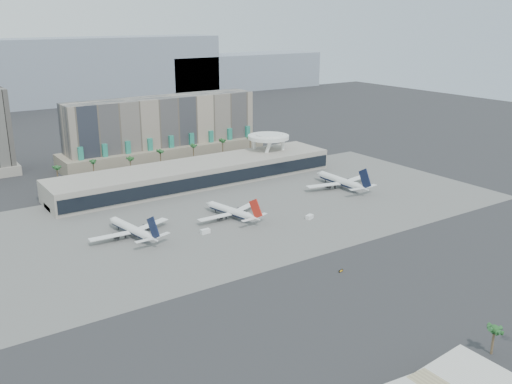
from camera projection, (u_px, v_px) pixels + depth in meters
ground at (320, 244)px, 243.90m from camera, size 900.00×900.00×0.00m
apron_pad at (249, 209)px, 287.41m from camera, size 260.00×130.00×0.06m
mountain_ridge at (61, 76)px, 621.82m from camera, size 680.00×60.00×70.00m
hotel at (164, 135)px, 382.26m from camera, size 140.00×30.00×42.00m
terminal at (197, 173)px, 328.88m from camera, size 170.00×32.50×14.50m
saucer_structure at (268, 139)px, 359.60m from camera, size 26.00×26.00×21.89m
palm_row at (180, 153)px, 359.26m from camera, size 157.80×2.80×13.10m
airliner_left at (132, 229)px, 250.38m from camera, size 38.91×40.36×14.01m
airliner_centre at (232, 211)px, 273.88m from camera, size 36.78×38.24×13.36m
airliner_right at (341, 181)px, 321.45m from camera, size 43.98×45.25×15.62m
service_vehicle_a at (205, 231)px, 254.68m from camera, size 4.32×2.18×2.09m
service_vehicle_b at (310, 217)px, 273.19m from camera, size 4.38×3.35×1.99m
taxiway_sign at (341, 271)px, 216.82m from camera, size 2.12×0.57×0.96m
near_palm_a at (494, 334)px, 162.58m from camera, size 6.00×6.00×9.37m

